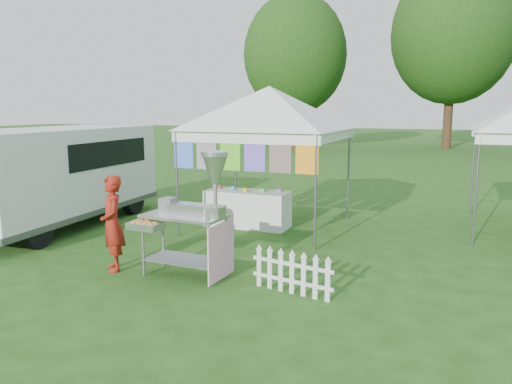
% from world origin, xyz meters
% --- Properties ---
extents(ground, '(120.00, 120.00, 0.00)m').
position_xyz_m(ground, '(0.00, 0.00, 0.00)').
color(ground, '#264915').
rests_on(ground, ground).
extents(canopy_main, '(4.24, 4.24, 3.45)m').
position_xyz_m(canopy_main, '(0.00, 3.49, 2.99)').
color(canopy_main, '#59595E').
rests_on(canopy_main, ground).
extents(tree_left, '(6.40, 6.40, 9.53)m').
position_xyz_m(tree_left, '(-6.00, 24.00, 5.83)').
color(tree_left, '#3D2D16').
rests_on(tree_left, ground).
extents(tree_mid, '(7.60, 7.60, 11.52)m').
position_xyz_m(tree_mid, '(3.00, 28.00, 7.14)').
color(tree_mid, '#3D2D16').
rests_on(tree_mid, ground).
extents(donut_cart, '(1.41, 0.91, 1.92)m').
position_xyz_m(donut_cart, '(0.16, -0.04, 1.13)').
color(donut_cart, gray).
rests_on(donut_cart, ground).
extents(vendor, '(0.65, 0.65, 1.51)m').
position_xyz_m(vendor, '(-1.23, -0.20, 0.76)').
color(vendor, maroon).
rests_on(vendor, ground).
extents(cargo_van, '(2.37, 5.21, 2.12)m').
position_xyz_m(cargo_van, '(-4.33, 1.98, 1.14)').
color(cargo_van, silver).
rests_on(cargo_van, ground).
extents(picket_fence, '(1.24, 0.27, 0.56)m').
position_xyz_m(picket_fence, '(1.71, -0.12, 0.29)').
color(picket_fence, silver).
rests_on(picket_fence, ground).
extents(display_table, '(1.80, 0.70, 0.78)m').
position_xyz_m(display_table, '(-0.43, 3.33, 0.39)').
color(display_table, white).
rests_on(display_table, ground).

